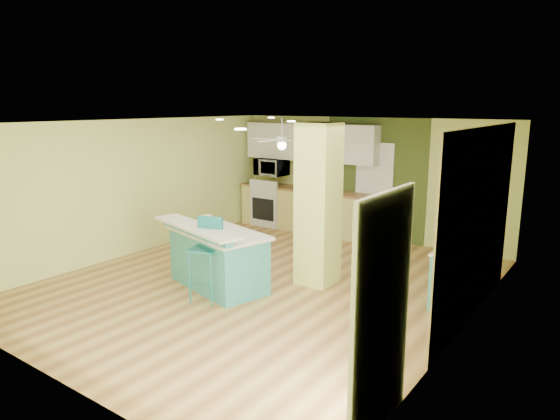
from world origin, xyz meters
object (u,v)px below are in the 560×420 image
Objects in this scene: peninsula at (217,257)px; bar_stool at (207,245)px; canister at (207,221)px; side_counter at (460,274)px; fruit_bowl at (311,188)px.

peninsula is 0.57m from bar_stool.
bar_stool reaches higher than canister.
peninsula is at bearing -153.51° from side_counter.
peninsula is 3.80m from fruit_bowl.
side_counter is at bearing -28.92° from fruit_bowl.
bar_stool reaches higher than peninsula.
fruit_bowl is 1.76× the size of canister.
peninsula is at bearing 101.11° from bar_stool.
bar_stool is 7.11× the size of canister.
peninsula is 1.59× the size of side_counter.
canister is at bearing -85.07° from fruit_bowl.
side_counter is at bearing 22.10° from canister.
fruit_bowl is (-0.86, 4.13, 0.17)m from bar_stool.
fruit_bowl is at bearing 114.94° from peninsula.
bar_stool reaches higher than side_counter.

